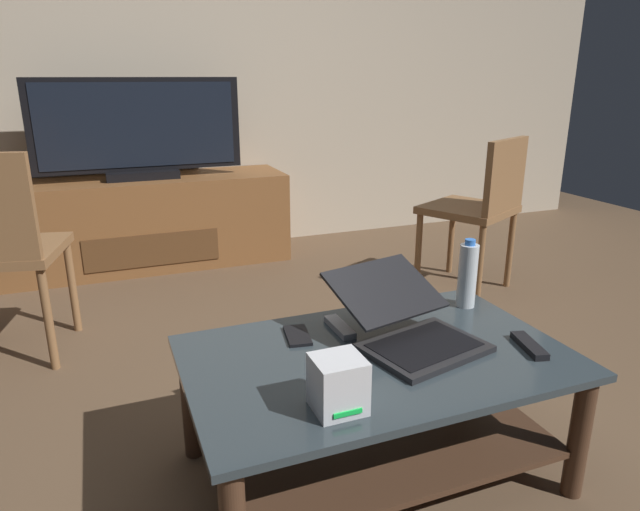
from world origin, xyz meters
name	(u,v)px	position (x,y,z in m)	size (l,w,h in m)	color
ground_plane	(347,423)	(0.00, 0.00, 0.00)	(7.68, 7.68, 0.00)	brown
back_wall	(201,41)	(0.00, 2.41, 1.40)	(6.40, 0.12, 2.80)	#B2A38C
coffee_table	(376,392)	(-0.03, -0.27, 0.28)	(1.11, 0.69, 0.41)	#2D383D
media_cabinet	(147,222)	(-0.47, 2.09, 0.28)	(1.77, 0.52, 0.57)	brown
television	(139,131)	(-0.47, 2.07, 0.86)	(1.24, 0.20, 0.60)	black
dining_chair	(481,204)	(1.22, 0.92, 0.51)	(0.59, 0.59, 0.87)	brown
laptop	(408,323)	(0.09, -0.23, 0.47)	(0.43, 0.49, 0.19)	black
router_box	(338,384)	(-0.25, -0.49, 0.48)	(0.12, 0.12, 0.14)	silver
water_bottle_near	(467,275)	(0.42, -0.06, 0.53)	(0.06, 0.06, 0.24)	silver
cell_phone	(298,335)	(-0.21, -0.08, 0.42)	(0.07, 0.14, 0.01)	black
tv_remote	(340,327)	(-0.07, -0.08, 0.42)	(0.04, 0.16, 0.02)	#99999E
soundbar_remote	(529,346)	(0.41, -0.40, 0.42)	(0.04, 0.16, 0.02)	black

